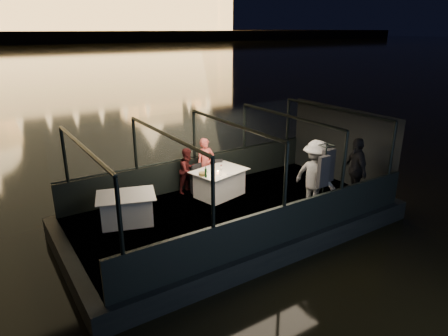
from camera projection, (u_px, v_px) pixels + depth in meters
boat_hull at (232, 227)px, 10.67m from camera, size 8.60×4.40×1.00m
boat_deck at (232, 210)px, 10.51m from camera, size 8.00×4.00×0.04m
gunwale_port at (195, 172)px, 11.93m from camera, size 8.00×0.08×0.90m
gunwale_starboard at (283, 224)px, 8.77m from camera, size 8.00×0.08×0.90m
cabin_glass_port at (194, 135)px, 11.55m from camera, size 8.00×0.02×1.40m
cabin_glass_starboard at (286, 175)px, 8.39m from camera, size 8.00×0.02×1.40m
cabin_roof_glass at (233, 124)px, 9.74m from camera, size 8.00×4.00×0.02m
end_wall_fore at (69, 204)px, 8.07m from camera, size 0.02×4.00×2.30m
end_wall_aft at (341, 145)px, 12.17m from camera, size 0.02×4.00×2.30m
canopy_ribs at (233, 169)px, 10.12m from camera, size 8.00×4.00×2.30m
dining_table_central at (219, 183)px, 11.27m from camera, size 1.65×1.35×0.77m
dining_table_aft at (127, 208)px, 9.69m from camera, size 1.63×1.38×0.74m
chair_port_left at (200, 179)px, 11.41m from camera, size 0.49×0.49×0.83m
chair_port_right at (219, 174)px, 11.74m from camera, size 0.51×0.51×0.85m
coat_stand at (323, 185)px, 9.71m from camera, size 0.57×0.47×1.97m
person_woman_coral at (206, 164)px, 11.71m from camera, size 0.57×0.41×1.52m
person_man_maroon at (188, 168)px, 11.41m from camera, size 0.78×0.70×1.33m
passenger_stripe at (315, 180)px, 10.22m from camera, size 0.87×1.32×1.90m
passenger_dark at (355, 171)px, 10.84m from camera, size 0.83×1.14×1.78m
wine_bottle at (206, 172)px, 10.57m from camera, size 0.08×0.08×0.30m
bread_basket at (203, 174)px, 10.74m from camera, size 0.26×0.26×0.09m
amber_candle at (218, 172)px, 10.86m from camera, size 0.07×0.07×0.09m
plate_near at (229, 174)px, 10.87m from camera, size 0.23×0.23×0.01m
plate_far at (202, 175)px, 10.78m from camera, size 0.31×0.31×0.02m
wine_glass_white at (207, 175)px, 10.54m from camera, size 0.07×0.07×0.17m
wine_glass_red at (221, 167)px, 11.09m from camera, size 0.08×0.08×0.20m
wine_glass_empty at (221, 173)px, 10.68m from camera, size 0.08×0.08×0.21m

